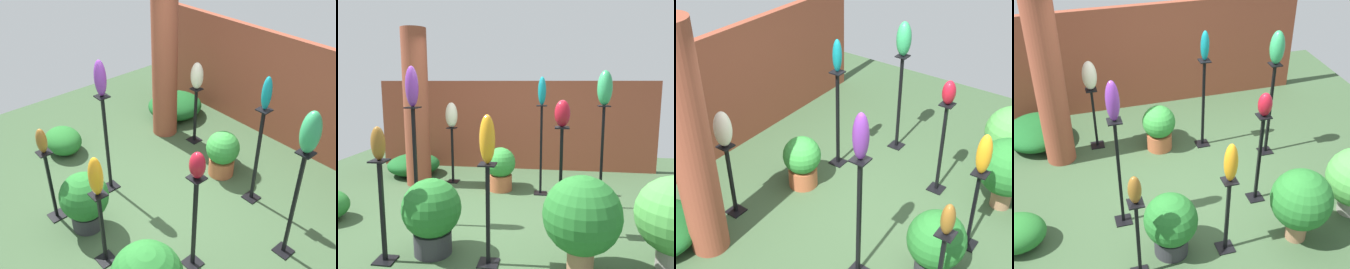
% 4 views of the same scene
% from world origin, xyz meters
% --- Properties ---
extents(ground_plane, '(8.00, 8.00, 0.00)m').
position_xyz_m(ground_plane, '(0.00, 0.00, 0.00)').
color(ground_plane, '#385133').
extents(brick_wall_back, '(5.60, 0.12, 1.79)m').
position_xyz_m(brick_wall_back, '(0.00, 2.63, 0.89)').
color(brick_wall_back, brown).
rests_on(brick_wall_back, ground).
extents(brick_pillar, '(0.42, 0.42, 2.64)m').
position_xyz_m(brick_pillar, '(-1.50, 1.33, 1.32)').
color(brick_pillar, brown).
rests_on(brick_pillar, ground).
extents(pedestal_violet, '(0.20, 0.20, 1.47)m').
position_xyz_m(pedestal_violet, '(-0.86, -0.24, 0.68)').
color(pedestal_violet, black).
rests_on(pedestal_violet, ground).
extents(pedestal_jade, '(0.20, 0.20, 1.45)m').
position_xyz_m(pedestal_jade, '(1.48, 0.65, 0.67)').
color(pedestal_jade, black).
rests_on(pedestal_jade, ground).
extents(pedestal_teal, '(0.20, 0.20, 1.41)m').
position_xyz_m(pedestal_teal, '(0.62, 1.11, 0.65)').
color(pedestal_teal, black).
rests_on(pedestal_teal, ground).
extents(pedestal_ruby, '(0.20, 0.20, 1.27)m').
position_xyz_m(pedestal_ruby, '(0.90, -0.30, 0.59)').
color(pedestal_ruby, black).
rests_on(pedestal_ruby, ground).
extents(pedestal_amber, '(0.20, 0.20, 1.01)m').
position_xyz_m(pedestal_amber, '(0.20, -1.02, 0.46)').
color(pedestal_amber, black).
rests_on(pedestal_amber, ground).
extents(pedestal_ivory, '(0.20, 0.20, 0.98)m').
position_xyz_m(pedestal_ivory, '(-0.95, 1.52, 0.44)').
color(pedestal_ivory, black).
rests_on(pedestal_ivory, ground).
extents(art_vase_violet, '(0.15, 0.15, 0.48)m').
position_xyz_m(art_vase_violet, '(-0.86, -0.24, 1.71)').
color(art_vase_violet, '#6B2D8C').
rests_on(art_vase_violet, pedestal_violet).
extents(art_vase_jade, '(0.20, 0.20, 0.47)m').
position_xyz_m(art_vase_jade, '(1.48, 0.65, 1.69)').
color(art_vase_jade, '#2D9356').
rests_on(art_vase_jade, pedestal_jade).
extents(art_vase_teal, '(0.12, 0.12, 0.43)m').
position_xyz_m(art_vase_teal, '(0.62, 1.11, 1.63)').
color(art_vase_teal, '#0F727A').
rests_on(art_vase_teal, pedestal_teal).
extents(art_vase_ruby, '(0.17, 0.16, 0.30)m').
position_xyz_m(art_vase_ruby, '(0.90, -0.30, 1.42)').
color(art_vase_ruby, maroon).
rests_on(art_vase_ruby, pedestal_ruby).
extents(art_vase_amber, '(0.15, 0.15, 0.46)m').
position_xyz_m(art_vase_amber, '(0.20, -1.02, 1.24)').
color(art_vase_amber, orange).
rests_on(art_vase_amber, pedestal_amber).
extents(art_vase_bronze, '(0.14, 0.12, 0.32)m').
position_xyz_m(art_vase_bronze, '(-0.82, -1.12, 1.20)').
color(art_vase_bronze, brown).
rests_on(art_vase_bronze, pedestal_bronze).
extents(art_vase_ivory, '(0.21, 0.19, 0.44)m').
position_xyz_m(art_vase_ivory, '(-0.95, 1.52, 1.20)').
color(art_vase_ivory, beige).
rests_on(art_vase_ivory, pedestal_ivory).
extents(potted_plant_front_right, '(0.74, 0.74, 0.91)m').
position_xyz_m(potted_plant_front_right, '(1.95, -0.85, 0.52)').
color(potted_plant_front_right, gray).
rests_on(potted_plant_front_right, ground).
extents(potted_plant_front_left, '(0.49, 0.49, 0.71)m').
position_xyz_m(potted_plant_front_left, '(-0.04, 1.19, 0.39)').
color(potted_plant_front_left, '#B25B38').
rests_on(potted_plant_front_left, ground).
extents(potted_plant_back_center, '(0.71, 0.71, 0.94)m').
position_xyz_m(potted_plant_back_center, '(1.08, -1.08, 0.57)').
color(potted_plant_back_center, '#936B4C').
rests_on(potted_plant_back_center, ground).
extents(potted_plant_mid_right, '(0.61, 0.61, 0.80)m').
position_xyz_m(potted_plant_mid_right, '(-0.41, -0.89, 0.44)').
color(potted_plant_mid_right, '#2D2D33').
rests_on(potted_plant_mid_right, ground).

